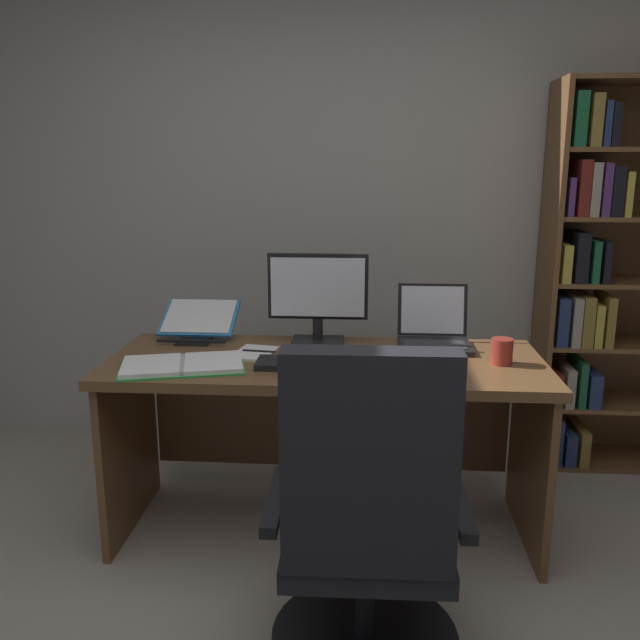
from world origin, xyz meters
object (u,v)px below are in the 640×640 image
pen (259,351)px  desk (327,401)px  bookshelf (616,282)px  keyboard (311,364)px  reading_stand_with_book (199,320)px  open_binder (182,365)px  office_chair (367,538)px  monitor (318,300)px  notepad (254,353)px  computer_mouse (390,364)px  laptop (434,334)px  coffee_mug (502,351)px

pen → desk: bearing=8.0°
bookshelf → keyboard: (-1.44, -0.90, -0.18)m
reading_stand_with_book → open_binder: size_ratio=0.64×
keyboard → reading_stand_with_book: reading_stand_with_book is taller
office_chair → monitor: size_ratio=2.46×
notepad → bookshelf: bearing=23.8°
office_chair → notepad: office_chair is taller
computer_mouse → open_binder: 0.79m
notepad → laptop: bearing=14.0°
computer_mouse → coffee_mug: size_ratio=1.03×
monitor → pen: monitor is taller
office_chair → coffee_mug: bearing=54.9°
keyboard → notepad: bearing=147.6°
bookshelf → monitor: size_ratio=4.46×
monitor → bookshelf: bearing=21.4°
laptop → pen: laptop is taller
bookshelf → pen: bearing=-156.0°
desk → bookshelf: bearing=26.9°
reading_stand_with_book → pen: (0.31, -0.26, -0.06)m
coffee_mug → laptop: bearing=133.9°
desk → monitor: bearing=108.5°
computer_mouse → notepad: 0.57m
desk → coffee_mug: coffee_mug is taller
keyboard → desk: bearing=76.3°
bookshelf → computer_mouse: size_ratio=18.32×
office_chair → notepad: bearing=118.9°
monitor → laptop: size_ratio=1.42×
desk → office_chair: (0.17, -0.86, -0.11)m
keyboard → reading_stand_with_book: size_ratio=1.27×
monitor → office_chair: bearing=-77.5°
open_binder → office_chair: bearing=-55.1°
bookshelf → computer_mouse: bearing=-141.7°
coffee_mug → notepad: bearing=176.3°
laptop → keyboard: size_ratio=0.72×
desk → open_binder: 0.63m
desk → notepad: notepad is taller
monitor → reading_stand_with_book: 0.56m
pen → keyboard: bearing=-34.6°
office_chair → keyboard: bearing=107.6°
reading_stand_with_book → desk: bearing=-20.4°
office_chair → open_binder: size_ratio=2.04×
keyboard → open_binder: (-0.49, -0.05, -0.00)m
desk → office_chair: size_ratio=1.65×
reading_stand_with_book → pen: bearing=-39.3°
computer_mouse → laptop: bearing=60.1°
open_binder → notepad: open_binder is taller
bookshelf → pen: bookshelf is taller
desk → keyboard: 0.30m
laptop → keyboard: 0.60m
keyboard → computer_mouse: (0.30, 0.00, 0.01)m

